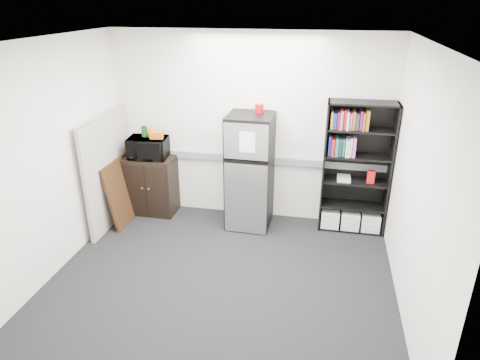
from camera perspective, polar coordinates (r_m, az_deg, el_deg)
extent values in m
plane|color=black|center=(5.21, -2.51, -13.08)|extent=(4.00, 4.00, 0.00)
cube|color=white|center=(6.16, 1.17, 6.87)|extent=(4.00, 0.02, 2.70)
cube|color=white|center=(4.52, 22.60, -1.21)|extent=(0.02, 3.50, 2.70)
cube|color=white|center=(5.37, -23.98, 2.32)|extent=(0.02, 3.50, 2.70)
cube|color=white|center=(4.22, -3.18, 17.97)|extent=(4.00, 3.50, 0.02)
cube|color=gray|center=(6.28, 1.09, 2.84)|extent=(3.92, 0.05, 0.10)
cube|color=white|center=(6.17, -2.06, 8.81)|extent=(0.14, 0.00, 0.10)
cube|color=black|center=(6.03, 11.08, 1.78)|extent=(0.02, 0.34, 1.85)
cube|color=black|center=(6.10, 19.31, 1.11)|extent=(0.02, 0.34, 1.85)
cube|color=black|center=(6.20, 15.15, 1.99)|extent=(0.90, 0.02, 1.85)
cube|color=black|center=(5.79, 16.17, 9.87)|extent=(0.90, 0.34, 0.02)
cube|color=black|center=(6.43, 14.38, -6.07)|extent=(0.85, 0.32, 0.03)
cube|color=black|center=(6.27, 14.69, -3.27)|extent=(0.85, 0.32, 0.03)
cube|color=black|center=(6.12, 15.04, -0.16)|extent=(0.85, 0.32, 0.02)
cube|color=black|center=(5.98, 15.40, 3.09)|extent=(0.85, 0.32, 0.02)
cube|color=black|center=(5.87, 15.78, 6.48)|extent=(0.85, 0.32, 0.02)
cube|color=silver|center=(6.34, 11.93, -4.83)|extent=(0.25, 0.30, 0.25)
cube|color=silver|center=(6.35, 14.46, -5.02)|extent=(0.25, 0.30, 0.25)
cube|color=silver|center=(6.38, 16.97, -5.20)|extent=(0.25, 0.30, 0.25)
cube|color=gray|center=(6.36, -17.10, 1.09)|extent=(0.05, 1.30, 1.60)
cube|color=#B2B2B7|center=(6.12, -17.99, 8.14)|extent=(0.06, 1.30, 0.02)
cube|color=black|center=(6.65, -11.66, -0.63)|extent=(0.72, 0.45, 0.90)
cube|color=black|center=(6.53, -13.81, -1.30)|extent=(0.33, 0.01, 0.79)
cube|color=black|center=(6.40, -11.01, -1.57)|extent=(0.33, 0.01, 0.79)
cylinder|color=#B2B2B7|center=(6.45, -12.92, -1.08)|extent=(0.02, 0.02, 0.02)
cylinder|color=#B2B2B7|center=(6.41, -12.10, -1.16)|extent=(0.02, 0.02, 0.02)
imported|color=black|center=(6.42, -12.16, 4.23)|extent=(0.59, 0.43, 0.31)
cube|color=#1A5317|center=(6.40, -12.62, 6.30)|extent=(0.08, 0.07, 0.15)
cube|color=#0D3B13|center=(6.40, -12.62, 6.30)|extent=(0.07, 0.05, 0.15)
cube|color=gold|center=(6.37, -11.79, 6.23)|extent=(0.08, 0.06, 0.14)
cube|color=#C65613|center=(6.29, -11.07, 5.88)|extent=(0.19, 0.12, 0.10)
cube|color=black|center=(6.03, 1.33, 1.05)|extent=(0.63, 0.63, 1.62)
cube|color=#B3B3B8|center=(5.54, 0.79, 5.10)|extent=(0.59, 0.03, 0.49)
cube|color=#B3B3B8|center=(5.85, 0.74, -2.60)|extent=(0.59, 0.03, 1.04)
cube|color=black|center=(5.63, 0.75, 2.40)|extent=(0.59, 0.02, 0.03)
cube|color=white|center=(5.53, 0.97, 5.05)|extent=(0.21, 0.01, 0.28)
cube|color=black|center=(5.77, 1.40, 8.61)|extent=(0.63, 0.63, 0.02)
cylinder|color=#AB0716|center=(5.85, 2.59, 9.61)|extent=(0.12, 0.12, 0.14)
cylinder|color=gold|center=(5.83, 2.60, 10.39)|extent=(0.12, 0.12, 0.02)
cube|color=black|center=(6.47, -15.53, -1.50)|extent=(0.20, 0.73, 0.94)
cube|color=silver|center=(6.46, -15.35, -1.52)|extent=(0.14, 0.62, 0.79)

